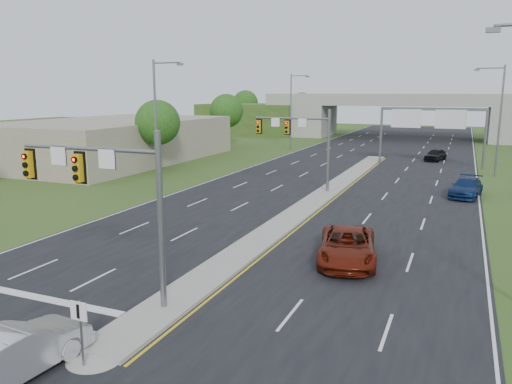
{
  "coord_description": "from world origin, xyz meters",
  "views": [
    {
      "loc": [
        10.33,
        -15.42,
        8.37
      ],
      "look_at": [
        0.02,
        9.3,
        3.0
      ],
      "focal_mm": 35.0,
      "sensor_mm": 36.0,
      "label": 1
    }
  ],
  "objects_px": {
    "overpass": "(404,119)",
    "car_silver": "(15,352)",
    "signal_mast_near": "(109,188)",
    "sign_gantry": "(431,120)",
    "keep_right_sign": "(80,323)",
    "signal_mast_far": "(302,136)",
    "car_far_a": "(347,246)",
    "car_far_c": "(436,155)",
    "car_far_b": "(466,187)"
  },
  "relations": [
    {
      "from": "signal_mast_near",
      "to": "car_far_a",
      "type": "height_order",
      "value": "signal_mast_near"
    },
    {
      "from": "signal_mast_far",
      "to": "car_far_a",
      "type": "bearing_deg",
      "value": -65.29
    },
    {
      "from": "signal_mast_far",
      "to": "car_far_b",
      "type": "height_order",
      "value": "signal_mast_far"
    },
    {
      "from": "car_silver",
      "to": "car_far_a",
      "type": "relative_size",
      "value": 0.81
    },
    {
      "from": "overpass",
      "to": "car_silver",
      "type": "distance_m",
      "value": 85.71
    },
    {
      "from": "signal_mast_near",
      "to": "sign_gantry",
      "type": "bearing_deg",
      "value": 78.75
    },
    {
      "from": "keep_right_sign",
      "to": "sign_gantry",
      "type": "bearing_deg",
      "value": 82.3
    },
    {
      "from": "signal_mast_near",
      "to": "overpass",
      "type": "bearing_deg",
      "value": 88.38
    },
    {
      "from": "car_far_b",
      "to": "car_silver",
      "type": "bearing_deg",
      "value": -101.74
    },
    {
      "from": "signal_mast_near",
      "to": "car_far_c",
      "type": "xyz_separation_m",
      "value": [
        9.5,
        50.02,
        -3.96
      ]
    },
    {
      "from": "car_silver",
      "to": "signal_mast_far",
      "type": "bearing_deg",
      "value": -83.6
    },
    {
      "from": "overpass",
      "to": "car_silver",
      "type": "relative_size",
      "value": 16.69
    },
    {
      "from": "signal_mast_far",
      "to": "sign_gantry",
      "type": "relative_size",
      "value": 0.6
    },
    {
      "from": "overpass",
      "to": "car_silver",
      "type": "height_order",
      "value": "overpass"
    },
    {
      "from": "signal_mast_near",
      "to": "car_far_b",
      "type": "height_order",
      "value": "signal_mast_near"
    },
    {
      "from": "signal_mast_near",
      "to": "car_far_a",
      "type": "distance_m",
      "value": 12.02
    },
    {
      "from": "keep_right_sign",
      "to": "sign_gantry",
      "type": "xyz_separation_m",
      "value": [
        6.68,
        49.45,
        3.72
      ]
    },
    {
      "from": "overpass",
      "to": "car_far_b",
      "type": "bearing_deg",
      "value": -78.28
    },
    {
      "from": "car_far_a",
      "to": "sign_gantry",
      "type": "bearing_deg",
      "value": 76.58
    },
    {
      "from": "car_far_c",
      "to": "car_silver",
      "type": "bearing_deg",
      "value": -83.9
    },
    {
      "from": "car_far_b",
      "to": "car_far_c",
      "type": "xyz_separation_m",
      "value": [
        -3.57,
        22.03,
        -0.02
      ]
    },
    {
      "from": "signal_mast_near",
      "to": "sign_gantry",
      "type": "height_order",
      "value": "signal_mast_near"
    },
    {
      "from": "car_far_a",
      "to": "car_far_b",
      "type": "relative_size",
      "value": 1.14
    },
    {
      "from": "signal_mast_far",
      "to": "overpass",
      "type": "xyz_separation_m",
      "value": [
        2.26,
        55.07,
        -1.17
      ]
    },
    {
      "from": "signal_mast_near",
      "to": "sign_gantry",
      "type": "relative_size",
      "value": 0.6
    },
    {
      "from": "sign_gantry",
      "to": "car_silver",
      "type": "xyz_separation_m",
      "value": [
        -8.18,
        -50.57,
        -4.43
      ]
    },
    {
      "from": "signal_mast_near",
      "to": "car_silver",
      "type": "distance_m",
      "value": 6.86
    },
    {
      "from": "car_far_a",
      "to": "signal_mast_far",
      "type": "bearing_deg",
      "value": 103.38
    },
    {
      "from": "signal_mast_near",
      "to": "car_far_b",
      "type": "xyz_separation_m",
      "value": [
        13.07,
        27.99,
        -3.95
      ]
    },
    {
      "from": "sign_gantry",
      "to": "signal_mast_far",
      "type": "bearing_deg",
      "value": -114.11
    },
    {
      "from": "keep_right_sign",
      "to": "overpass",
      "type": "height_order",
      "value": "overpass"
    },
    {
      "from": "car_far_c",
      "to": "overpass",
      "type": "bearing_deg",
      "value": 118.57
    },
    {
      "from": "signal_mast_near",
      "to": "car_far_a",
      "type": "xyz_separation_m",
      "value": [
        7.61,
        8.45,
        -3.88
      ]
    },
    {
      "from": "car_far_b",
      "to": "car_far_c",
      "type": "relative_size",
      "value": 1.2
    },
    {
      "from": "car_silver",
      "to": "signal_mast_near",
      "type": "bearing_deg",
      "value": -77.24
    },
    {
      "from": "signal_mast_far",
      "to": "keep_right_sign",
      "type": "height_order",
      "value": "signal_mast_far"
    },
    {
      "from": "overpass",
      "to": "signal_mast_far",
      "type": "bearing_deg",
      "value": -92.35
    },
    {
      "from": "signal_mast_far",
      "to": "sign_gantry",
      "type": "height_order",
      "value": "signal_mast_far"
    },
    {
      "from": "signal_mast_far",
      "to": "car_far_a",
      "type": "xyz_separation_m",
      "value": [
        7.61,
        -16.55,
        -3.88
      ]
    },
    {
      "from": "signal_mast_near",
      "to": "signal_mast_far",
      "type": "xyz_separation_m",
      "value": [
        0.0,
        25.0,
        0.0
      ]
    },
    {
      "from": "signal_mast_far",
      "to": "overpass",
      "type": "distance_m",
      "value": 55.13
    },
    {
      "from": "car_far_a",
      "to": "car_far_c",
      "type": "height_order",
      "value": "car_far_a"
    },
    {
      "from": "signal_mast_near",
      "to": "car_far_a",
      "type": "relative_size",
      "value": 1.18
    },
    {
      "from": "sign_gantry",
      "to": "car_far_b",
      "type": "relative_size",
      "value": 2.22
    },
    {
      "from": "car_far_c",
      "to": "signal_mast_near",
      "type": "bearing_deg",
      "value": -85.73
    },
    {
      "from": "keep_right_sign",
      "to": "car_far_b",
      "type": "height_order",
      "value": "keep_right_sign"
    },
    {
      "from": "overpass",
      "to": "car_far_c",
      "type": "bearing_deg",
      "value": -76.46
    },
    {
      "from": "sign_gantry",
      "to": "car_silver",
      "type": "distance_m",
      "value": 51.42
    },
    {
      "from": "overpass",
      "to": "car_silver",
      "type": "xyz_separation_m",
      "value": [
        -1.5,
        -85.65,
        -2.74
      ]
    },
    {
      "from": "sign_gantry",
      "to": "car_far_a",
      "type": "relative_size",
      "value": 1.96
    }
  ]
}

